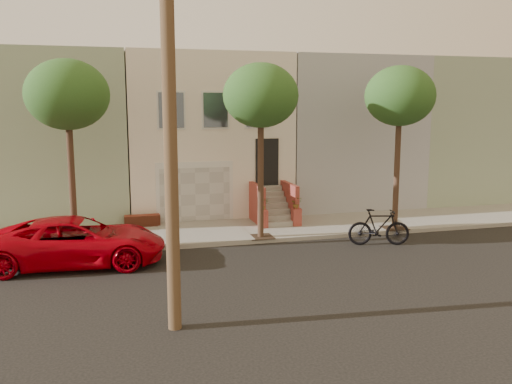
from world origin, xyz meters
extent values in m
plane|color=black|center=(0.00, 0.00, 0.00)|extent=(90.00, 90.00, 0.00)
cube|color=gray|center=(0.00, 5.35, 0.07)|extent=(40.00, 3.70, 0.15)
cube|color=beige|center=(0.00, 11.20, 3.65)|extent=(7.00, 8.00, 7.00)
cube|color=gray|center=(-6.80, 11.20, 3.65)|extent=(6.50, 8.00, 7.00)
cube|color=#94979C|center=(6.80, 11.20, 3.65)|extent=(6.50, 8.00, 7.00)
cube|color=gray|center=(13.30, 11.20, 3.65)|extent=(6.50, 8.00, 7.00)
cube|color=silver|center=(-0.90, 7.22, 1.40)|extent=(3.20, 0.12, 2.50)
cube|color=#B5B5B1|center=(-0.90, 7.16, 1.30)|extent=(2.90, 0.06, 2.20)
cube|color=gray|center=(-0.90, 5.35, 0.16)|extent=(3.20, 3.70, 0.02)
cube|color=brown|center=(-3.10, 6.90, 0.37)|extent=(1.40, 0.45, 0.44)
cube|color=black|center=(2.20, 7.17, 2.55)|extent=(1.00, 0.06, 2.00)
cube|color=#3F4751|center=(-1.80, 7.17, 4.75)|extent=(1.00, 0.06, 1.40)
cube|color=silver|center=(-1.80, 7.19, 4.75)|extent=(1.15, 0.05, 1.55)
cube|color=#3F4751|center=(0.00, 7.17, 4.75)|extent=(1.00, 0.06, 1.40)
cube|color=silver|center=(0.00, 7.19, 4.75)|extent=(1.15, 0.05, 1.55)
cube|color=#3F4751|center=(1.80, 7.17, 4.75)|extent=(1.00, 0.06, 1.40)
cube|color=silver|center=(1.80, 7.19, 4.75)|extent=(1.15, 0.05, 1.55)
cube|color=gray|center=(2.20, 5.38, 0.25)|extent=(1.20, 0.28, 0.20)
cube|color=gray|center=(2.20, 5.66, 0.45)|extent=(1.20, 0.28, 0.20)
cube|color=gray|center=(2.20, 5.94, 0.65)|extent=(1.20, 0.28, 0.20)
cube|color=gray|center=(2.20, 6.22, 0.85)|extent=(1.20, 0.28, 0.20)
cube|color=gray|center=(2.20, 6.50, 1.05)|extent=(1.20, 0.28, 0.20)
cube|color=gray|center=(2.20, 6.78, 1.25)|extent=(1.20, 0.28, 0.20)
cube|color=gray|center=(2.20, 7.06, 1.45)|extent=(1.20, 0.28, 0.20)
cube|color=brown|center=(1.50, 6.22, 0.95)|extent=(0.18, 1.96, 1.60)
cube|color=brown|center=(2.90, 6.22, 0.95)|extent=(0.18, 1.96, 1.60)
cube|color=brown|center=(1.50, 5.34, 0.50)|extent=(0.35, 0.35, 0.70)
imported|color=#234C1B|center=(1.50, 5.34, 1.07)|extent=(0.40, 0.35, 0.45)
cube|color=brown|center=(2.90, 5.34, 0.50)|extent=(0.35, 0.35, 0.70)
imported|color=#234C1B|center=(2.90, 5.34, 1.07)|extent=(0.41, 0.35, 0.45)
cube|color=#2D2116|center=(-5.50, 3.90, 0.15)|extent=(0.90, 0.90, 0.02)
cylinder|color=#382519|center=(-5.50, 3.90, 2.25)|extent=(0.22, 0.22, 4.20)
ellipsoid|color=#234C1B|center=(-5.50, 3.90, 5.30)|extent=(2.70, 2.57, 2.29)
cube|color=#2D2116|center=(1.00, 3.90, 0.15)|extent=(0.90, 0.90, 0.02)
cylinder|color=#382519|center=(1.00, 3.90, 2.25)|extent=(0.22, 0.22, 4.20)
ellipsoid|color=#234C1B|center=(1.00, 3.90, 5.30)|extent=(2.70, 2.57, 2.29)
cube|color=#2D2116|center=(6.50, 3.90, 0.15)|extent=(0.90, 0.90, 0.02)
cylinder|color=#382519|center=(6.50, 3.90, 2.25)|extent=(0.22, 0.22, 4.20)
ellipsoid|color=#234C1B|center=(6.50, 3.90, 5.30)|extent=(2.70, 2.57, 2.29)
cylinder|color=#4D3924|center=(-3.00, -3.20, 5.00)|extent=(0.30, 0.30, 10.00)
imported|color=#B9000E|center=(-5.36, 2.48, 0.76)|extent=(5.62, 2.91, 1.51)
imported|color=black|center=(4.91, 2.21, 0.66)|extent=(2.27, 1.16, 1.31)
camera|label=1|loc=(-4.27, -14.87, 5.01)|focal=38.09mm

